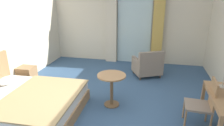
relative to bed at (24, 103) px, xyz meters
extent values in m
cube|color=#38567A|center=(1.63, 0.31, -0.32)|extent=(6.04, 7.85, 0.10)
cube|color=beige|center=(1.63, 3.97, 1.09)|extent=(5.64, 0.12, 2.71)
cube|color=silver|center=(1.86, 3.89, 0.93)|extent=(1.19, 0.02, 2.39)
cube|color=beige|center=(1.05, 3.79, 0.97)|extent=(0.39, 0.10, 2.47)
cube|color=tan|center=(2.68, 3.79, 0.97)|extent=(0.37, 0.10, 2.47)
cube|color=#9E754C|center=(0.08, 0.00, -0.14)|extent=(2.16, 1.88, 0.24)
cube|color=white|center=(0.08, 0.00, 0.09)|extent=(2.09, 1.83, 0.22)
cube|color=tan|center=(0.43, 0.01, 0.21)|extent=(1.44, 1.85, 0.03)
ellipsoid|color=white|center=(-0.69, 0.43, 0.27)|extent=(0.38, 0.50, 0.14)
cube|color=#9E754C|center=(-0.84, 1.35, -0.01)|extent=(0.44, 0.38, 0.51)
cube|color=olive|center=(-0.84, 1.15, 0.09)|extent=(0.38, 0.01, 0.12)
cube|color=#9E754C|center=(3.64, 0.82, 0.09)|extent=(0.06, 0.06, 0.72)
cube|color=gray|center=(3.46, 0.34, 0.18)|extent=(0.50, 0.49, 0.04)
cube|color=#9E754C|center=(3.68, 0.33, 0.46)|extent=(0.06, 0.43, 0.52)
cylinder|color=#9E754C|center=(3.26, 0.56, -0.05)|extent=(0.04, 0.04, 0.42)
cylinder|color=#9E754C|center=(3.23, 0.15, -0.05)|extent=(0.04, 0.04, 0.42)
cylinder|color=#9E754C|center=(3.69, 0.53, -0.05)|extent=(0.04, 0.04, 0.42)
cylinder|color=#9E754C|center=(3.66, 0.12, -0.05)|extent=(0.04, 0.04, 0.42)
cylinder|color=#B7B2A8|center=(3.90, 0.60, 0.50)|extent=(0.16, 0.16, 0.02)
cylinder|color=#B7B2A8|center=(3.90, 0.60, 0.65)|extent=(0.02, 0.02, 0.30)
cube|color=gray|center=(2.42, 2.67, -0.01)|extent=(0.99, 0.95, 0.31)
cube|color=gray|center=(2.54, 2.41, 0.36)|extent=(0.74, 0.45, 0.43)
cube|color=gray|center=(2.72, 2.81, 0.23)|extent=(0.39, 0.66, 0.16)
cube|color=gray|center=(2.12, 2.52, 0.23)|extent=(0.39, 0.66, 0.16)
cylinder|color=#4C3D2D|center=(2.59, 3.06, -0.22)|extent=(0.04, 0.04, 0.10)
cylinder|color=#4C3D2D|center=(2.00, 2.78, -0.22)|extent=(0.04, 0.04, 0.10)
cylinder|color=#4C3D2D|center=(2.83, 2.56, -0.22)|extent=(0.04, 0.04, 0.10)
cylinder|color=#4C3D2D|center=(2.25, 2.27, -0.22)|extent=(0.04, 0.04, 0.10)
cylinder|color=#9E754C|center=(1.71, 0.75, 0.47)|extent=(0.63, 0.63, 0.03)
cylinder|color=brown|center=(1.71, 0.75, 0.09)|extent=(0.07, 0.07, 0.72)
cylinder|color=brown|center=(1.71, 0.75, -0.25)|extent=(0.35, 0.35, 0.02)
camera|label=1|loc=(2.55, -3.17, 2.17)|focal=31.86mm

